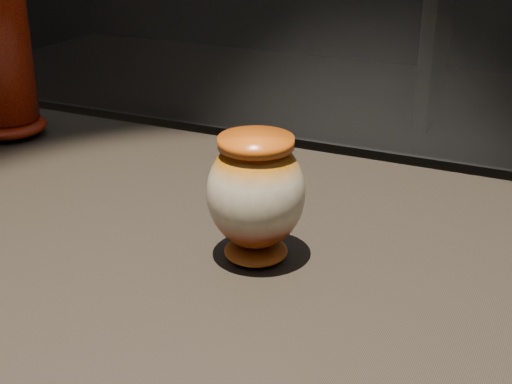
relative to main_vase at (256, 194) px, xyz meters
The scene contains 1 object.
main_vase is the anchor object (origin of this frame).
Camera 1 is at (0.47, -0.73, 1.33)m, focal length 50.00 mm.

